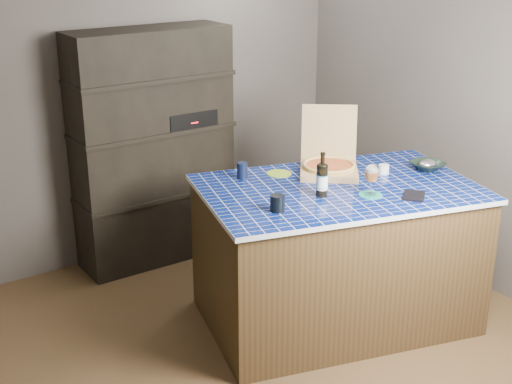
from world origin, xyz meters
TOP-DOWN VIEW (x-y plane):
  - room at (0.00, 0.00)m, footprint 3.50×3.50m
  - shelving_unit at (0.00, 1.53)m, footprint 1.20×0.41m
  - kitchen_island at (0.54, -0.00)m, footprint 1.94×1.50m
  - pizza_box at (0.66, 0.25)m, footprint 0.58×0.59m
  - mead_bottle at (0.34, -0.07)m, footprint 0.07×0.07m
  - teal_trivet at (0.59, -0.23)m, footprint 0.15×0.15m
  - wine_glass at (0.59, -0.23)m, footprint 0.09×0.09m
  - tumbler at (-0.02, -0.11)m, footprint 0.09×0.09m
  - dvd_case at (0.79, -0.40)m, footprint 0.21×0.20m
  - bowl at (1.25, -0.08)m, footprint 0.23×0.23m
  - foil_contents at (1.25, -0.08)m, footprint 0.13×0.11m
  - white_jar at (0.95, 0.03)m, footprint 0.07×0.07m
  - navy_cup at (0.12, 0.48)m, footprint 0.07×0.07m
  - green_trivet at (0.37, 0.41)m, footprint 0.17×0.17m

SIDE VIEW (x-z plane):
  - kitchen_island at x=0.54m, z-range 0.00..0.94m
  - shelving_unit at x=0.00m, z-range 0.00..1.80m
  - green_trivet at x=0.37m, z-range 0.94..0.95m
  - teal_trivet at x=0.59m, z-range 0.94..0.95m
  - dvd_case at x=0.79m, z-range 0.94..0.96m
  - bowl at x=1.25m, z-range 0.94..1.00m
  - white_jar at x=0.95m, z-range 0.94..1.00m
  - foil_contents at x=1.25m, z-range 0.95..1.01m
  - tumbler at x=-0.02m, z-range 0.94..1.04m
  - navy_cup at x=0.12m, z-range 0.94..1.05m
  - pizza_box at x=0.66m, z-range 0.80..1.20m
  - mead_bottle at x=0.34m, z-range 0.91..1.19m
  - wine_glass at x=0.59m, z-range 0.98..1.18m
  - room at x=0.00m, z-range -0.50..3.00m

